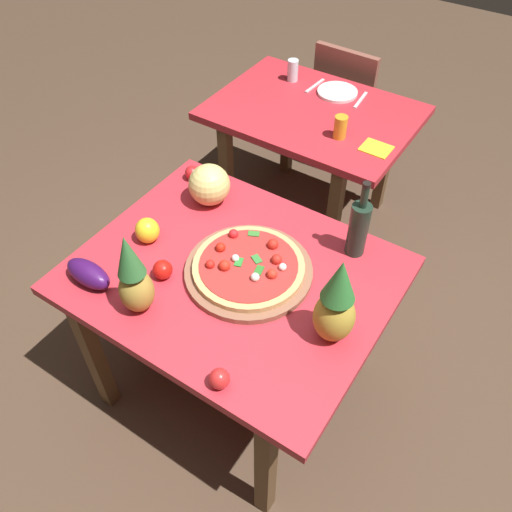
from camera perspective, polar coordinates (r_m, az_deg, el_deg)
ground_plane at (r=2.59m, az=-1.96°, el=-12.79°), size 10.00×10.00×0.00m
display_table at (r=2.05m, az=-2.41°, el=-3.40°), size 1.16×0.94×0.74m
background_table at (r=2.95m, az=6.03°, el=13.66°), size 1.06×0.77×0.74m
dining_chair at (r=3.53m, az=9.94°, el=16.22°), size 0.41×0.41×0.85m
pizza_board at (r=1.97m, az=-0.80°, el=-1.63°), size 0.48×0.48×0.02m
pizza at (r=1.95m, az=-0.81°, el=-1.03°), size 0.42×0.42×0.06m
wine_bottle at (r=2.01m, az=11.00°, el=3.02°), size 0.08×0.08×0.34m
pineapple_left at (r=1.80m, az=-13.08°, el=-2.35°), size 0.12×0.12×0.35m
pineapple_right at (r=1.70m, az=8.64°, el=-5.23°), size 0.14×0.14×0.36m
melon at (r=2.23m, az=-5.07°, el=7.67°), size 0.18×0.18×0.18m
bell_pepper at (r=2.12m, az=-11.65°, el=2.72°), size 0.10×0.10×0.11m
eggplant at (r=2.01m, az=-17.64°, el=-1.83°), size 0.20×0.09×0.09m
tomato_by_bottle at (r=1.68m, az=-3.97°, el=-13.07°), size 0.07×0.07×0.07m
tomato_at_corner at (r=1.97m, az=-10.05°, el=-1.46°), size 0.07×0.07×0.07m
tomato_near_board at (r=2.40m, az=-6.89°, el=8.91°), size 0.07×0.07×0.07m
drinking_glass_juice at (r=2.67m, az=9.09°, el=13.58°), size 0.06×0.06×0.11m
drinking_glass_water at (r=3.13m, az=3.99°, el=19.36°), size 0.06×0.06×0.12m
dinner_plate at (r=3.05m, az=8.78°, el=17.08°), size 0.22×0.22×0.02m
fork_utensil at (r=3.11m, az=6.37°, el=17.80°), size 0.03×0.18×0.01m
knife_utensil at (r=3.01m, az=11.22°, el=16.18°), size 0.03×0.18×0.01m
napkin_folded at (r=2.64m, az=12.85°, el=11.26°), size 0.14×0.12×0.01m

